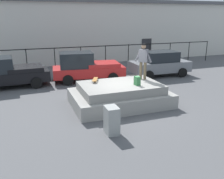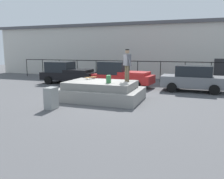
{
  "view_description": "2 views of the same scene",
  "coord_description": "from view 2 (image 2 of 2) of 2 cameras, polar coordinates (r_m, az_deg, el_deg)",
  "views": [
    {
      "loc": [
        -4.29,
        -10.24,
        4.08
      ],
      "look_at": [
        -0.22,
        0.78,
        0.53
      ],
      "focal_mm": 39.35,
      "sensor_mm": 36.0,
      "label": 1
    },
    {
      "loc": [
        4.69,
        -11.66,
        2.71
      ],
      "look_at": [
        0.26,
        0.78,
        0.46
      ],
      "focal_mm": 36.89,
      "sensor_mm": 36.0,
      "label": 2
    }
  ],
  "objects": [
    {
      "name": "ground_plane",
      "position": [
        12.86,
        -2.28,
        -2.51
      ],
      "size": [
        60.0,
        60.0,
        0.0
      ],
      "primitive_type": "plane",
      "color": "#4C4C4F"
    },
    {
      "name": "concrete_ledge",
      "position": [
        12.79,
        -2.76,
        -0.45
      ],
      "size": [
        4.49,
        2.98,
        1.02
      ],
      "color": "gray",
      "rests_on": "ground_plane"
    },
    {
      "name": "skateboarder",
      "position": [
        12.56,
        3.77,
        6.58
      ],
      "size": [
        0.7,
        0.68,
        1.75
      ],
      "color": "brown",
      "rests_on": "concrete_ledge"
    },
    {
      "name": "skateboard",
      "position": [
        13.82,
        -5.29,
        3.03
      ],
      "size": [
        0.5,
        0.82,
        0.12
      ],
      "color": "brown",
      "rests_on": "concrete_ledge"
    },
    {
      "name": "backpack",
      "position": [
        12.01,
        -0.84,
        2.58
      ],
      "size": [
        0.23,
        0.3,
        0.41
      ],
      "primitive_type": "cube",
      "rotation": [
        0.0,
        0.0,
        1.69
      ],
      "color": "#33723F",
      "rests_on": "concrete_ledge"
    },
    {
      "name": "car_black_pickup_near",
      "position": [
        19.52,
        -11.09,
        4.12
      ],
      "size": [
        4.48,
        2.28,
        1.78
      ],
      "color": "black",
      "rests_on": "ground_plane"
    },
    {
      "name": "car_red_pickup_mid",
      "position": [
        17.45,
        2.17,
        3.74
      ],
      "size": [
        4.71,
        2.38,
        1.87
      ],
      "color": "#B21E1E",
      "rests_on": "ground_plane"
    },
    {
      "name": "car_grey_sedan_far",
      "position": [
        16.26,
        19.52,
        2.61
      ],
      "size": [
        4.16,
        2.16,
        1.71
      ],
      "color": "slate",
      "rests_on": "ground_plane"
    },
    {
      "name": "utility_box",
      "position": [
        11.12,
        -14.84,
        -2.08
      ],
      "size": [
        0.44,
        0.6,
        1.01
      ],
      "primitive_type": "cube",
      "rotation": [
        0.0,
        0.0,
        -0.01
      ],
      "color": "gray",
      "rests_on": "ground_plane"
    },
    {
      "name": "fence_row",
      "position": [
        20.56,
        6.37,
        5.55
      ],
      "size": [
        24.06,
        0.06,
        1.81
      ],
      "color": "black",
      "rests_on": "ground_plane"
    },
    {
      "name": "warehouse_building",
      "position": [
        27.1,
        9.74,
        9.56
      ],
      "size": [
        35.02,
        9.34,
        5.44
      ],
      "color": "beige",
      "rests_on": "ground_plane"
    }
  ]
}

